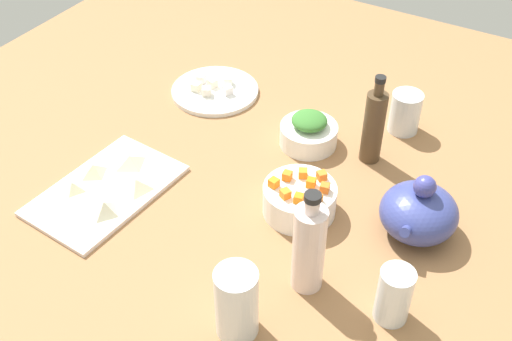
{
  "coord_description": "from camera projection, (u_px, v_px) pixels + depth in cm",
  "views": [
    {
      "loc": [
        88.61,
        52.17,
        95.95
      ],
      "look_at": [
        0.0,
        0.0,
        8.0
      ],
      "focal_mm": 44.71,
      "sensor_mm": 36.0,
      "label": 1
    }
  ],
  "objects": [
    {
      "name": "dumpling_0",
      "position": [
        73.0,
        186.0,
        1.36
      ],
      "size": [
        4.85,
        5.21,
        2.18
      ],
      "primitive_type": "pyramid",
      "rotation": [
        0.0,
        0.0,
        5.06
      ],
      "color": "beige",
      "rests_on": "cutting_board"
    },
    {
      "name": "chopped_greens_mound",
      "position": [
        309.0,
        121.0,
        1.46
      ],
      "size": [
        11.32,
        11.36,
        3.22
      ],
      "primitive_type": "ellipsoid",
      "rotation": [
        0.0,
        0.0,
        1.05
      ],
      "color": "#39762F",
      "rests_on": "bowl_greens"
    },
    {
      "name": "dumpling_2",
      "position": [
        94.0,
        170.0,
        1.4
      ],
      "size": [
        5.75,
        5.28,
        2.75
      ],
      "primitive_type": "pyramid",
      "rotation": [
        0.0,
        0.0,
        6.01
      ],
      "color": "beige",
      "rests_on": "cutting_board"
    },
    {
      "name": "bottle_0",
      "position": [
        374.0,
        126.0,
        1.4
      ],
      "size": [
        4.71,
        4.71,
        21.86
      ],
      "color": "#4A3723",
      "rests_on": "tabletop"
    },
    {
      "name": "carrot_cube_5",
      "position": [
        303.0,
        173.0,
        1.31
      ],
      "size": [
        2.43,
        2.43,
        1.8
      ],
      "primitive_type": "cube",
      "rotation": [
        0.0,
        0.0,
        2.05
      ],
      "color": "orange",
      "rests_on": "bowl_carrots"
    },
    {
      "name": "tofu_cube_3",
      "position": [
        227.0,
        90.0,
        1.64
      ],
      "size": [
        3.01,
        3.01,
        2.2
      ],
      "primitive_type": "cube",
      "rotation": [
        0.0,
        0.0,
        1.05
      ],
      "color": "white",
      "rests_on": "plate_tofu"
    },
    {
      "name": "carrot_cube_4",
      "position": [
        317.0,
        197.0,
        1.26
      ],
      "size": [
        2.46,
        2.46,
        1.8
      ],
      "primitive_type": "cube",
      "rotation": [
        0.0,
        0.0,
        1.05
      ],
      "color": "orange",
      "rests_on": "bowl_carrots"
    },
    {
      "name": "tofu_cube_1",
      "position": [
        196.0,
        87.0,
        1.65
      ],
      "size": [
        2.32,
        2.32,
        2.2
      ],
      "primitive_type": "cube",
      "rotation": [
        0.0,
        0.0,
        0.06
      ],
      "color": "#F4EACB",
      "rests_on": "plate_tofu"
    },
    {
      "name": "tofu_cube_4",
      "position": [
        228.0,
        81.0,
        1.67
      ],
      "size": [
        3.0,
        3.0,
        2.2
      ],
      "primitive_type": "cube",
      "rotation": [
        0.0,
        0.0,
        2.09
      ],
      "color": "white",
      "rests_on": "plate_tofu"
    },
    {
      "name": "carrot_cube_0",
      "position": [
        325.0,
        187.0,
        1.28
      ],
      "size": [
        2.17,
        2.17,
        1.8
      ],
      "primitive_type": "cube",
      "rotation": [
        0.0,
        0.0,
        1.8
      ],
      "color": "orange",
      "rests_on": "bowl_carrots"
    },
    {
      "name": "bottle_1",
      "position": [
        309.0,
        247.0,
        1.12
      ],
      "size": [
        5.93,
        5.93,
        22.29
      ],
      "color": "silver",
      "rests_on": "tabletop"
    },
    {
      "name": "carrot_cube_7",
      "position": [
        322.0,
        176.0,
        1.3
      ],
      "size": [
        2.53,
        2.53,
        1.8
      ],
      "primitive_type": "cube",
      "rotation": [
        0.0,
        0.0,
        2.46
      ],
      "color": "orange",
      "rests_on": "bowl_carrots"
    },
    {
      "name": "tofu_cube_0",
      "position": [
        201.0,
        79.0,
        1.68
      ],
      "size": [
        2.51,
        2.51,
        2.2
      ],
      "primitive_type": "cube",
      "rotation": [
        0.0,
        0.0,
        1.73
      ],
      "color": "white",
      "rests_on": "plate_tofu"
    },
    {
      "name": "carrot_cube_1",
      "position": [
        310.0,
        184.0,
        1.29
      ],
      "size": [
        2.13,
        2.13,
        1.8
      ],
      "primitive_type": "cube",
      "rotation": [
        0.0,
        0.0,
        0.2
      ],
      "color": "orange",
      "rests_on": "bowl_carrots"
    },
    {
      "name": "tofu_cube_5",
      "position": [
        207.0,
        91.0,
        1.63
      ],
      "size": [
        2.99,
        2.99,
        2.2
      ],
      "primitive_type": "cube",
      "rotation": [
        0.0,
        0.0,
        2.07
      ],
      "color": "white",
      "rests_on": "plate_tofu"
    },
    {
      "name": "bowl_greens",
      "position": [
        308.0,
        135.0,
        1.49
      ],
      "size": [
        13.48,
        13.48,
        5.11
      ],
      "primitive_type": "cylinder",
      "color": "white",
      "rests_on": "tabletop"
    },
    {
      "name": "tofu_cube_2",
      "position": [
        213.0,
        83.0,
        1.66
      ],
      "size": [
        2.88,
        2.88,
        2.2
      ],
      "primitive_type": "cube",
      "rotation": [
        0.0,
        0.0,
        2.74
      ],
      "color": "white",
      "rests_on": "plate_tofu"
    },
    {
      "name": "carrot_cube_8",
      "position": [
        274.0,
        183.0,
        1.29
      ],
      "size": [
        2.13,
        2.13,
        1.8
      ],
      "primitive_type": "cube",
      "rotation": [
        0.0,
        0.0,
        1.36
      ],
      "color": "orange",
      "rests_on": "bowl_carrots"
    },
    {
      "name": "plate_tofu",
      "position": [
        215.0,
        91.0,
        1.66
      ],
      "size": [
        22.65,
        22.65,
        1.2
      ],
      "primitive_type": "cylinder",
      "color": "white",
      "rests_on": "tabletop"
    },
    {
      "name": "carrot_cube_3",
      "position": [
        285.0,
        194.0,
        1.26
      ],
      "size": [
        2.43,
        2.43,
        1.8
      ],
      "primitive_type": "cube",
      "rotation": [
        0.0,
        0.0,
        1.09
      ],
      "color": "orange",
      "rests_on": "bowl_carrots"
    },
    {
      "name": "tabletop",
      "position": [
        256.0,
        193.0,
        1.4
      ],
      "size": [
        190.0,
        190.0,
        3.0
      ],
      "primitive_type": "cube",
      "color": "#966942",
      "rests_on": "ground"
    },
    {
      "name": "drinking_glass_2",
      "position": [
        237.0,
        303.0,
        1.06
      ],
      "size": [
        7.46,
        7.46,
        14.29
      ],
      "primitive_type": "cylinder",
      "color": "white",
      "rests_on": "tabletop"
    },
    {
      "name": "dumpling_1",
      "position": [
        105.0,
        207.0,
        1.3
      ],
      "size": [
        5.32,
        4.97,
        3.13
      ],
      "primitive_type": "pyramid",
      "rotation": [
        0.0,
        0.0,
        3.25
      ],
      "color": "beige",
      "rests_on": "cutting_board"
    },
    {
      "name": "dumpling_3",
      "position": [
        130.0,
        160.0,
        1.42
      ],
      "size": [
        7.09,
        6.67,
        2.53
      ],
      "primitive_type": "pyramid",
      "rotation": [
        0.0,
        0.0,
        2.82
      ],
      "color": "beige",
      "rests_on": "cutting_board"
    },
    {
      "name": "bowl_carrots",
      "position": [
        299.0,
        200.0,
        1.31
      ],
      "size": [
        15.18,
        15.18,
        6.48
      ],
      "primitive_type": "cylinder",
      "color": "white",
      "rests_on": "tabletop"
    },
    {
      "name": "teapot",
      "position": [
        419.0,
        212.0,
        1.25
      ],
      "size": [
        17.3,
        15.46,
        14.26
      ],
      "color": "#39438B",
      "rests_on": "tabletop"
    },
    {
      "name": "drinking_glass_1",
      "position": [
        394.0,
        295.0,
        1.09
      ],
      "size": [
        6.14,
        6.14,
        11.28
      ],
      "primitive_type": "cylinder",
      "color": "white",
      "rests_on": "tabletop"
    },
    {
      "name": "drinking_glass_0",
      "position": [
        405.0,
        112.0,
        1.51
      ],
      "size": [
        7.32,
        7.32,
        10.14
      ],
      "primitive_type": "cylinder",
      "color": "white",
      "rests_on": "tabletop"
    },
    {
      "name": "carrot_cube_2",
      "position": [
        287.0,
        176.0,
        1.3
      ],
      "size": [
        2.04,
        2.04,
        1.8
      ],
      "primitive_type": "cube",
      "rotation": [
        0.0,
        0.0,
        0.14
      ],
      "color": "orange",
      "rests_on": "bowl_carrots"
    },
    {
      "name": "cutting_board",
      "position": [
        106.0,
        190.0,
        1.37
      ],
      "size": [
        33.65,
        22.6,
        1.0
      ],
      "primitive_type": "cube",
      "rotation": [
        0.0,
        0.0,
        -0.08
      ],
      "color": "white",
      "rests_on": "tabletop"
    },
    {
      "name": "carrot_cube_6",
      "position": [
        299.0,
        198.0,
        1.25
      ],
      "size": [
        2.11,
        2.11,
        1.8
      ],
      "primitive_type": "cube",
      "rotation": [
        0.0,
        0.0,
        1.76
      ],
      "color": "orange",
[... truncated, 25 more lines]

